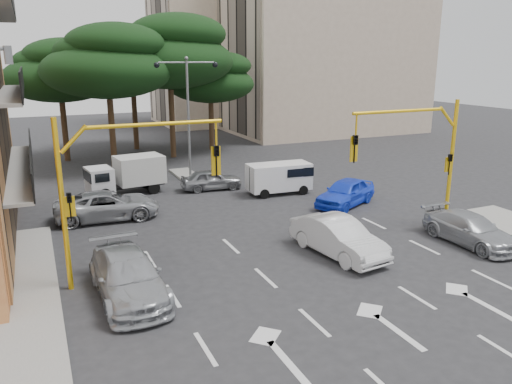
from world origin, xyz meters
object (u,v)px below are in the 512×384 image
at_px(car_silver_cross_b, 211,179).
at_px(car_white_hatch, 338,237).
at_px(car_blue_compact, 345,192).
at_px(signal_mast_left, 116,176).
at_px(car_silver_parked, 470,229).
at_px(signal_mast_right, 423,148).
at_px(van_white, 279,178).
at_px(street_lamp_center, 188,97).
at_px(car_silver_cross_a, 108,205).
at_px(box_truck_a, 126,176).
at_px(car_silver_wagon, 128,276).

bearing_deg(car_silver_cross_b, car_white_hatch, -168.05).
height_order(car_white_hatch, car_blue_compact, car_white_hatch).
xyz_separation_m(signal_mast_left, car_silver_parked, (14.40, -2.42, -3.23)).
bearing_deg(signal_mast_right, van_white, 109.85).
xyz_separation_m(street_lamp_center, car_white_hatch, (1.66, -15.17, -4.66)).
bearing_deg(van_white, car_silver_cross_b, -122.99).
xyz_separation_m(car_blue_compact, car_silver_cross_a, (-12.20, 2.85, -0.02)).
height_order(car_blue_compact, car_silver_cross_b, car_blue_compact).
xyz_separation_m(signal_mast_right, box_truck_a, (-11.30, 12.01, -2.78)).
bearing_deg(signal_mast_right, box_truck_a, 133.27).
bearing_deg(car_silver_wagon, car_silver_parked, -5.65).
bearing_deg(signal_mast_right, car_silver_wagon, -174.07).
relative_size(signal_mast_left, car_silver_cross_b, 1.62).
distance_m(car_white_hatch, car_silver_cross_a, 11.75).
height_order(signal_mast_right, box_truck_a, signal_mast_right).
height_order(van_white, box_truck_a, box_truck_a).
distance_m(car_silver_cross_b, car_silver_parked, 15.16).
xyz_separation_m(signal_mast_right, van_white, (-3.04, 8.41, -2.96)).
bearing_deg(car_white_hatch, car_silver_cross_a, 124.64).
distance_m(car_white_hatch, van_white, 9.80).
distance_m(street_lamp_center, car_silver_parked, 18.72).
relative_size(street_lamp_center, car_white_hatch, 1.68).
bearing_deg(street_lamp_center, box_truck_a, -156.04).
distance_m(car_silver_wagon, van_white, 14.47).
xyz_separation_m(signal_mast_left, car_silver_wagon, (-0.04, -1.42, -3.14)).
relative_size(signal_mast_left, box_truck_a, 1.33).
xyz_separation_m(signal_mast_left, van_white, (10.57, 8.41, -2.96)).
xyz_separation_m(car_blue_compact, box_truck_a, (-10.46, 7.32, 0.37)).
distance_m(car_silver_wagon, car_silver_cross_a, 8.98).
relative_size(signal_mast_right, van_white, 1.62).
bearing_deg(signal_mast_right, signal_mast_left, 180.00).
distance_m(car_blue_compact, car_silver_parked, 7.30).
height_order(car_silver_wagon, van_white, van_white).
bearing_deg(signal_mast_right, car_silver_parked, -71.81).
height_order(car_silver_parked, box_truck_a, box_truck_a).
height_order(car_silver_cross_a, box_truck_a, box_truck_a).
distance_m(signal_mast_left, car_white_hatch, 9.10).
xyz_separation_m(street_lamp_center, box_truck_a, (-4.50, -2.00, -4.32)).
bearing_deg(van_white, signal_mast_left, -47.77).
bearing_deg(car_silver_parked, van_white, 108.29).
xyz_separation_m(car_silver_wagon, van_white, (10.61, 9.83, 0.18)).
xyz_separation_m(car_silver_wagon, box_truck_a, (2.35, 13.43, 0.36)).
relative_size(car_silver_cross_a, car_silver_parked, 1.13).
height_order(signal_mast_right, car_silver_cross_b, signal_mast_right).
bearing_deg(car_silver_cross_a, box_truck_a, -17.06).
xyz_separation_m(signal_mast_right, car_silver_cross_a, (-13.04, 7.54, -3.17)).
relative_size(car_white_hatch, van_white, 1.25).
xyz_separation_m(street_lamp_center, car_blue_compact, (5.96, -9.32, -4.69)).
distance_m(car_blue_compact, box_truck_a, 12.77).
xyz_separation_m(car_silver_wagon, car_silver_cross_a, (0.61, 8.96, -0.03)).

